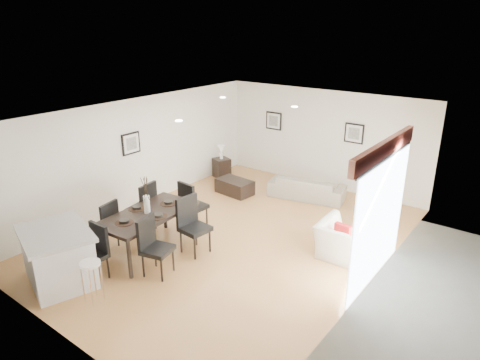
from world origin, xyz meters
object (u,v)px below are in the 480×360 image
Objects in this scene: sofa at (307,187)px; side_table at (222,168)px; armchair at (349,242)px; kitchen_island at (58,256)px; dining_chair_efar at (191,222)px; coffee_table at (235,187)px; dining_chair_wnear at (106,223)px; dining_chair_foot at (191,203)px; dining_chair_wfar at (145,205)px; dining_table at (148,217)px; dining_chair_head at (95,249)px; dining_chair_enear at (153,243)px; bar_stool at (91,268)px.

sofa reaches higher than side_table.
kitchen_island reaches higher than armchair.
dining_chair_efar is 3.23m from coffee_table.
dining_chair_foot reaches higher than dining_chair_wnear.
dining_chair_wfar is 0.68× the size of kitchen_island.
kitchen_island reaches higher than dining_table.
dining_chair_efar is at bearing 80.94° from dining_chair_wfar.
dining_chair_wfar is 1.11× the size of dining_chair_head.
dining_chair_foot is (-3.37, -0.87, 0.25)m from armchair.
dining_chair_enear is 5.36m from side_table.
dining_table is at bearing 29.98° from armchair.
dining_chair_head is at bearing 31.70° from dining_chair_wnear.
dining_chair_head is at bearing 139.56° from bar_stool.
dining_chair_wnear is at bearing 130.30° from dining_chair_efar.
coffee_table is 5.31m from bar_stool.
dining_chair_wnear is 0.94× the size of dining_chair_enear.
dining_chair_efar is (-0.01, 1.03, 0.03)m from dining_chair_enear.
dining_table is 0.87m from dining_chair_wnear.
bar_stool is (2.18, -6.00, 0.34)m from side_table.
dining_chair_head is (-1.19, -5.64, 0.29)m from sofa.
dining_chair_foot is (-0.72, 1.76, -0.00)m from dining_chair_enear.
sofa is 3.93m from dining_chair_efar.
dining_chair_enear reaches higher than coffee_table.
armchair is (2.17, -2.28, 0.08)m from sofa.
kitchen_island is at bearing -83.98° from coffee_table.
dining_chair_wfar is at bearing -76.13° from side_table.
dining_chair_wfar is 3.90m from side_table.
dining_chair_foot is 3.47m from side_table.
sofa is 1.77× the size of dining_chair_enear.
dining_chair_enear is (1.42, -0.04, 0.04)m from dining_chair_wnear.
dining_chair_wnear reaches higher than coffee_table.
bar_stool is (0.56, -2.95, 0.01)m from dining_chair_foot.
side_table is (-1.63, 5.53, -0.29)m from dining_chair_head.
kitchen_island is 2.29× the size of bar_stool.
dining_chair_wnear is 1.01× the size of dining_chair_head.
dining_table is 0.87m from dining_chair_efar.
dining_chair_head is (-3.37, -3.36, 0.20)m from armchair.
armchair reaches higher than sofa.
dining_chair_head is at bearing 65.57° from kitchen_island.
armchair is 3.75m from dining_chair_enear.
coffee_table is (-1.21, 2.96, -0.45)m from dining_chair_efar.
armchair is at bearing -14.19° from coffee_table.
dining_chair_head is 5.77m from side_table.
dining_table is 0.89m from dining_chair_enear.
dining_chair_wnear reaches higher than side_table.
dining_chair_wfar is at bearing 51.27° from sofa.
bar_stool is (-2.81, -3.83, 0.26)m from armchair.
sofa is at bearing -19.38° from dining_chair_enear.
dining_chair_foot is at bearing 100.70° from bar_stool.
kitchen_island is (-3.79, -3.83, 0.13)m from armchair.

